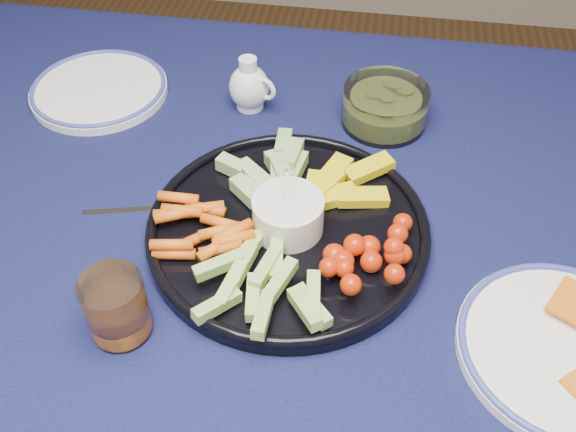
% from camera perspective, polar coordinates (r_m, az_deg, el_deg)
% --- Properties ---
extents(dining_table, '(1.67, 1.07, 0.75)m').
position_cam_1_polar(dining_table, '(0.93, -1.58, -5.11)').
color(dining_table, '#54341C').
rests_on(dining_table, ground).
extents(crudite_platter, '(0.37, 0.37, 0.12)m').
position_cam_1_polar(crudite_platter, '(0.84, -0.10, -0.70)').
color(crudite_platter, black).
rests_on(crudite_platter, dining_table).
extents(creamer_pitcher, '(0.08, 0.06, 0.09)m').
position_cam_1_polar(creamer_pitcher, '(1.05, -3.43, 11.40)').
color(creamer_pitcher, white).
rests_on(creamer_pitcher, dining_table).
extents(pickle_bowl, '(0.13, 0.13, 0.06)m').
position_cam_1_polar(pickle_bowl, '(1.03, 8.58, 9.48)').
color(pickle_bowl, white).
rests_on(pickle_bowl, dining_table).
extents(cheese_plate, '(0.24, 0.24, 0.03)m').
position_cam_1_polar(cheese_plate, '(0.80, 23.55, -10.69)').
color(cheese_plate, white).
rests_on(cheese_plate, dining_table).
extents(juice_tumbler, '(0.07, 0.07, 0.09)m').
position_cam_1_polar(juice_tumbler, '(0.76, -14.94, -8.04)').
color(juice_tumbler, white).
rests_on(juice_tumbler, dining_table).
extents(fork_left, '(0.16, 0.06, 0.00)m').
position_cam_1_polar(fork_left, '(0.91, -11.96, 0.58)').
color(fork_left, white).
rests_on(fork_left, dining_table).
extents(fork_right, '(0.09, 0.14, 0.00)m').
position_cam_1_polar(fork_right, '(0.74, 20.03, -17.51)').
color(fork_right, white).
rests_on(fork_right, dining_table).
extents(side_plate_extra, '(0.23, 0.23, 0.02)m').
position_cam_1_polar(side_plate_extra, '(1.14, -16.45, 10.77)').
color(side_plate_extra, white).
rests_on(side_plate_extra, dining_table).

